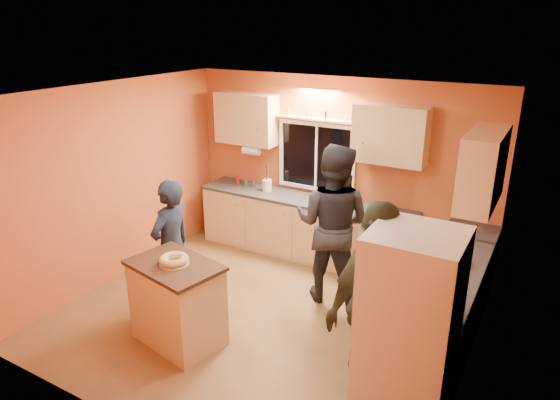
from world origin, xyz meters
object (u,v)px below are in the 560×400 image
Objects in this scene: person_right at (373,302)px; person_left at (171,247)px; island at (177,302)px; refrigerator at (408,334)px; person_center at (332,224)px.

person_left is at bearing 105.03° from person_right.
person_right is at bearing 19.02° from island.
person_right reaches higher than refrigerator.
refrigerator is 0.94× the size of person_right.
refrigerator is at bearing 12.43° from island.
person_left is 2.54m from person_right.
person_center is 1.72m from person_right.
island is at bearing 45.95° from person_left.
person_center is at bearing 129.30° from person_left.
person_center is (-1.40, 1.62, 0.09)m from refrigerator.
refrigerator is 0.46m from person_right.
person_center reaches higher than person_left.
island is 0.56× the size of person_right.
island is 0.54× the size of person_center.
refrigerator is 2.95m from person_left.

